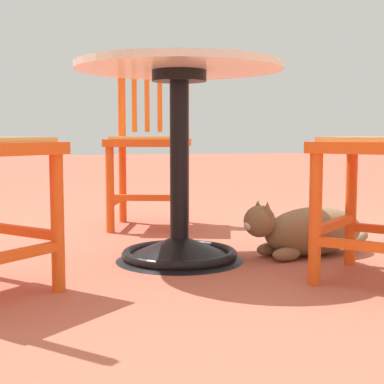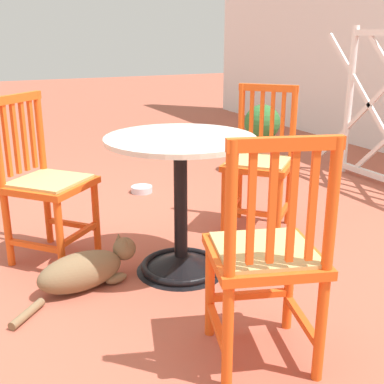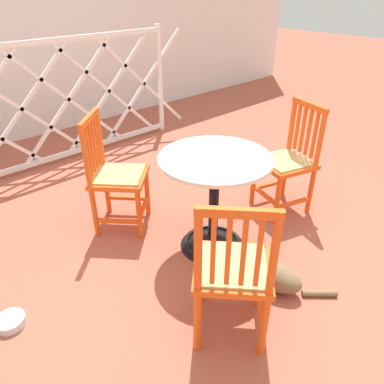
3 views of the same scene
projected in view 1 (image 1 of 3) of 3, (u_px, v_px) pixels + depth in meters
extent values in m
plane|color=#AD5642|center=(232.00, 264.00, 2.11)|extent=(24.00, 24.00, 0.00)
cone|color=black|center=(180.00, 247.00, 2.17)|extent=(0.48, 0.48, 0.10)
torus|color=black|center=(180.00, 254.00, 2.17)|extent=(0.44, 0.44, 0.04)
cylinder|color=black|center=(179.00, 162.00, 2.13)|extent=(0.07, 0.07, 0.66)
cylinder|color=black|center=(179.00, 76.00, 2.10)|extent=(0.20, 0.20, 0.04)
cylinder|color=silver|center=(179.00, 67.00, 2.10)|extent=(0.76, 0.76, 0.02)
cylinder|color=#EA5619|center=(57.00, 218.00, 1.72)|extent=(0.04, 0.04, 0.45)
cube|color=#EA5619|center=(12.00, 256.00, 1.59)|extent=(0.25, 0.27, 0.03)
cube|color=#EA5619|center=(19.00, 231.00, 1.82)|extent=(0.27, 0.25, 0.03)
cylinder|color=#EA5619|center=(315.00, 214.00, 1.80)|extent=(0.04, 0.04, 0.45)
cylinder|color=#EA5619|center=(351.00, 203.00, 2.08)|extent=(0.04, 0.04, 0.45)
cube|color=#EA5619|center=(369.00, 247.00, 1.71)|extent=(0.27, 0.25, 0.03)
cube|color=#EA5619|center=(334.00, 224.00, 1.95)|extent=(0.25, 0.27, 0.03)
cylinder|color=#EA5619|center=(180.00, 187.00, 2.75)|extent=(0.04, 0.04, 0.45)
cylinder|color=#EA5619|center=(110.00, 186.00, 2.77)|extent=(0.04, 0.04, 0.45)
cylinder|color=#EA5619|center=(185.00, 138.00, 3.07)|extent=(0.04, 0.04, 0.91)
cylinder|color=#EA5619|center=(122.00, 138.00, 3.09)|extent=(0.04, 0.04, 0.91)
cube|color=#EA5619|center=(183.00, 200.00, 2.93)|extent=(0.33, 0.13, 0.03)
cube|color=#EA5619|center=(117.00, 200.00, 2.95)|extent=(0.33, 0.13, 0.03)
cube|color=#EA5619|center=(145.00, 198.00, 2.77)|extent=(0.13, 0.33, 0.03)
cube|color=#EA5619|center=(149.00, 143.00, 2.91)|extent=(0.50, 0.50, 0.04)
cube|color=tan|center=(149.00, 138.00, 2.91)|extent=(0.44, 0.44, 0.02)
cube|color=#EA5619|center=(173.00, 95.00, 3.05)|extent=(0.03, 0.03, 0.39)
cube|color=#EA5619|center=(160.00, 95.00, 3.05)|extent=(0.03, 0.03, 0.39)
cube|color=#EA5619|center=(147.00, 95.00, 3.06)|extent=(0.03, 0.03, 0.39)
cube|color=#EA5619|center=(134.00, 95.00, 3.06)|extent=(0.03, 0.03, 0.39)
cube|color=#EA5619|center=(153.00, 55.00, 3.03)|extent=(0.14, 0.37, 0.04)
ellipsoid|color=brown|center=(314.00, 231.00, 2.26)|extent=(0.28, 0.47, 0.19)
ellipsoid|color=silver|center=(293.00, 235.00, 2.22)|extent=(0.18, 0.21, 0.14)
sphere|color=brown|center=(260.00, 221.00, 2.15)|extent=(0.12, 0.12, 0.12)
ellipsoid|color=silver|center=(250.00, 225.00, 2.13)|extent=(0.06, 0.05, 0.04)
cone|color=brown|center=(267.00, 208.00, 2.12)|extent=(0.04, 0.04, 0.04)
cone|color=brown|center=(258.00, 206.00, 2.18)|extent=(0.04, 0.04, 0.04)
ellipsoid|color=brown|center=(286.00, 254.00, 2.15)|extent=(0.08, 0.13, 0.05)
ellipsoid|color=brown|center=(270.00, 249.00, 2.25)|extent=(0.08, 0.13, 0.05)
cylinder|color=brown|center=(358.00, 239.00, 2.49)|extent=(0.19, 0.18, 0.04)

